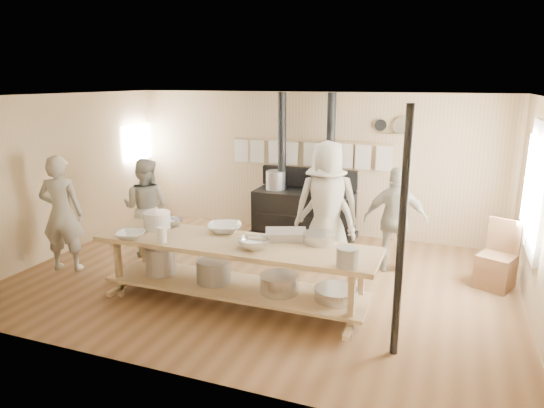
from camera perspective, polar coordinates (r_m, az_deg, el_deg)
name	(u,v)px	position (r m, az deg, el deg)	size (l,w,h in m)	color
ground	(261,278)	(7.15, -1.26, -8.74)	(7.00, 7.00, 0.00)	brown
room_shell	(261,169)	(6.68, -1.34, 4.18)	(7.00, 7.00, 7.00)	tan
window_right	(536,188)	(6.90, 28.63, 1.69)	(0.09, 1.50, 1.65)	beige
left_opening	(138,142)	(10.09, -15.53, 7.01)	(0.00, 0.90, 0.90)	white
stove	(304,209)	(8.87, 3.77, -0.57)	(1.90, 0.75, 2.60)	black
towel_rail	(310,151)	(8.93, 4.45, 6.25)	(3.00, 0.04, 0.47)	tan
back_wall_shelf	(393,128)	(8.62, 14.06, 8.63)	(0.63, 0.14, 0.32)	tan
prep_table	(234,267)	(6.19, -4.49, -7.34)	(3.60, 0.90, 0.85)	tan
support_post	(401,236)	(5.00, 14.98, -3.68)	(0.08, 0.08, 2.60)	black
cook_far_left	(62,214)	(7.85, -23.49, -1.04)	(0.64, 0.42, 1.76)	#B2B09D
cook_left	(146,208)	(8.09, -14.58, -0.41)	(0.78, 0.61, 1.61)	#B2B09D
cook_center	(327,205)	(7.36, 6.48, -0.11)	(0.95, 0.62, 1.95)	#B2B09D
cook_right	(396,220)	(7.40, 14.33, -1.85)	(0.93, 0.39, 1.59)	#B2B09D
cook_by_window	(326,213)	(7.40, 6.32, -1.07)	(1.09, 0.63, 1.69)	#B2B09D
chair	(496,268)	(7.45, 24.85, -6.85)	(0.58, 0.58, 0.95)	brown
bowl_white_a	(131,235)	(6.44, -16.31, -3.51)	(0.35, 0.35, 0.09)	white
bowl_steel_a	(172,222)	(6.84, -11.67, -2.14)	(0.30, 0.30, 0.09)	silver
bowl_white_b	(225,228)	(6.46, -5.60, -2.81)	(0.45, 0.45, 0.11)	white
bowl_steel_b	(254,243)	(5.82, -2.15, -4.67)	(0.38, 0.38, 0.12)	silver
roasting_pan	(286,235)	(6.14, 1.66, -3.64)	(0.52, 0.34, 0.11)	#B2B2B7
mixing_bowl_large	(318,238)	(6.02, 5.48, -4.02)	(0.39, 0.39, 0.13)	silver
bucket_galv	(347,257)	(5.29, 8.85, -6.24)	(0.24, 0.24, 0.22)	gray
deep_bowl_enamel	(157,220)	(6.75, -13.37, -1.87)	(0.36, 0.36, 0.23)	white
pitcher	(162,235)	(6.16, -12.86, -3.54)	(0.13, 0.13, 0.20)	white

